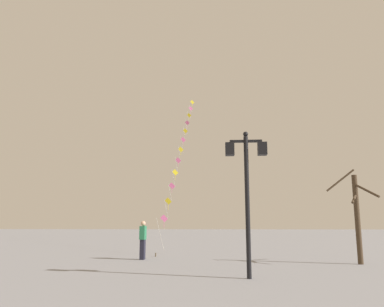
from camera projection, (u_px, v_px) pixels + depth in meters
The scene contains 5 objects.
ground_plane at pixel (199, 252), 21.83m from camera, with size 160.00×160.00×0.00m, color gray.
twin_lantern_lamp_post at pixel (247, 174), 11.73m from camera, with size 1.29×0.28×4.46m.
kite_train at pixel (181, 150), 27.98m from camera, with size 0.99×16.10×13.30m.
kite_flyer at pixel (143, 239), 17.19m from camera, with size 0.26×0.61×1.71m.
bare_tree at pixel (357, 214), 15.43m from camera, with size 1.61×2.36×3.83m.
Camera 1 is at (1.20, -2.46, 1.61)m, focal length 35.52 mm.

